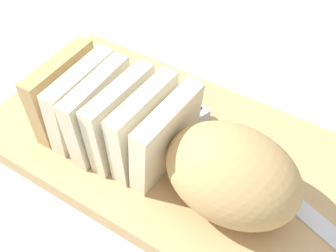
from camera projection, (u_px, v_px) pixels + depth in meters
ground_plane at (168, 154)px, 0.54m from camera, size 3.00×3.00×0.00m
cutting_board at (168, 148)px, 0.53m from camera, size 0.48×0.28×0.03m
bread_loaf at (173, 145)px, 0.46m from camera, size 0.33×0.13×0.10m
bread_knife at (206, 124)px, 0.53m from camera, size 0.28×0.13×0.02m
crumb_near_knife at (195, 123)px, 0.54m from camera, size 0.00×0.00×0.00m
crumb_near_loaf at (179, 162)px, 0.50m from camera, size 0.01×0.01×0.01m
crumb_stray_left at (154, 170)px, 0.49m from camera, size 0.00×0.00×0.00m
crumb_stray_right at (167, 155)px, 0.51m from camera, size 0.01×0.01×0.01m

